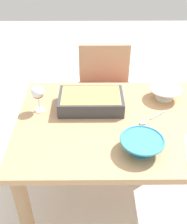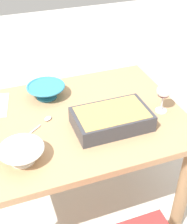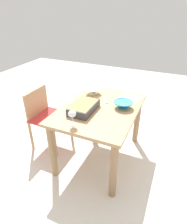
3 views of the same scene
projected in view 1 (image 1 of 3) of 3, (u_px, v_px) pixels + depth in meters
ground_plane at (113, 199)px, 1.99m from camera, size 8.00×8.00×0.00m
dining_table at (117, 138)px, 1.63m from camera, size 1.16×0.85×0.73m
chair at (104, 89)px, 2.34m from camera, size 0.46×0.42×0.81m
wine_glass at (38, 93)px, 1.56m from camera, size 0.08×0.08×0.17m
casserole_dish at (91, 100)px, 1.63m from camera, size 0.38×0.23×0.09m
mixing_bowl at (165, 92)px, 1.71m from camera, size 0.20×0.20×0.08m
small_bowl at (142, 144)px, 1.33m from camera, size 0.22×0.22×0.08m
serving_spoon at (148, 120)px, 1.55m from camera, size 0.18×0.14×0.01m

